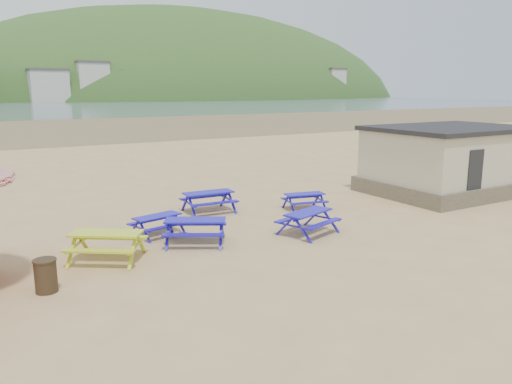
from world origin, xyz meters
TOP-DOWN VIEW (x-y plane):
  - ground at (0.00, 0.00)m, footprint 400.00×400.00m
  - wet_sand at (0.00, 55.00)m, footprint 400.00×400.00m
  - picnic_table_blue_a at (-3.98, 1.16)m, footprint 1.88×1.65m
  - picnic_table_blue_b at (-1.12, 3.19)m, footprint 2.05×1.69m
  - picnic_table_blue_c at (2.46, 1.58)m, footprint 1.86×1.62m
  - picnic_table_blue_d at (-3.27, -0.40)m, footprint 2.44×2.30m
  - picnic_table_blue_e at (0.51, -1.33)m, footprint 2.25×2.02m
  - picnic_table_blue_f at (9.40, -0.44)m, footprint 1.93×1.64m
  - picnic_table_yellow at (-6.12, -0.57)m, footprint 2.58×2.47m
  - litter_bin at (-7.99, -2.13)m, footprint 0.57×0.57m
  - amenity_block at (10.50, 1.00)m, footprint 7.40×5.40m
  - headland_town at (90.00, 229.68)m, footprint 264.00×144.00m

SIDE VIEW (x-z plane):
  - headland_town at x=90.00m, z-range -63.91..44.09m
  - ground at x=0.00m, z-range 0.00..0.00m
  - wet_sand at x=0.00m, z-range 0.00..0.00m
  - picnic_table_blue_c at x=2.46m, z-range 0.00..0.68m
  - picnic_table_blue_a at x=-3.98m, z-range 0.00..0.68m
  - picnic_table_blue_f at x=9.40m, z-range 0.00..0.74m
  - picnic_table_blue_e at x=0.51m, z-range 0.00..0.79m
  - picnic_table_blue_d at x=-3.27m, z-range 0.00..0.81m
  - picnic_table_blue_b at x=-1.12m, z-range 0.00..0.83m
  - picnic_table_yellow at x=-6.12m, z-range 0.00..0.85m
  - litter_bin at x=-7.99m, z-range 0.01..0.84m
  - amenity_block at x=10.50m, z-range -0.01..3.14m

